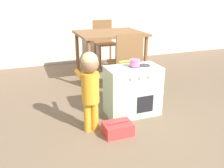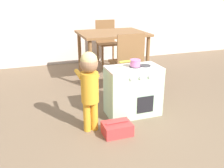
{
  "view_description": "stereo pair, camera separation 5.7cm",
  "coord_description": "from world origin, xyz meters",
  "px_view_note": "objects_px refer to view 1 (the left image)",
  "views": [
    {
      "loc": [
        -1.06,
        -1.57,
        1.35
      ],
      "look_at": [
        -0.19,
        0.77,
        0.43
      ],
      "focal_mm": 40.0,
      "sensor_mm": 36.0,
      "label": 1
    },
    {
      "loc": [
        -1.01,
        -1.59,
        1.35
      ],
      "look_at": [
        -0.19,
        0.77,
        0.43
      ],
      "focal_mm": 40.0,
      "sensor_mm": 36.0,
      "label": 2
    }
  ],
  "objects_px": {
    "child_figure": "(90,81)",
    "toy_basket": "(118,129)",
    "play_kitchen": "(133,91)",
    "toy_pot": "(134,62)",
    "dining_table": "(110,39)",
    "dining_chair_near": "(126,61)",
    "dining_chair_far": "(104,41)"
  },
  "relations": [
    {
      "from": "child_figure",
      "to": "toy_basket",
      "type": "relative_size",
      "value": 2.89
    },
    {
      "from": "dining_table",
      "to": "dining_chair_near",
      "type": "xyz_separation_m",
      "value": [
        -0.03,
        -0.72,
        -0.19
      ]
    },
    {
      "from": "toy_basket",
      "to": "dining_chair_near",
      "type": "bearing_deg",
      "value": 62.56
    },
    {
      "from": "play_kitchen",
      "to": "dining_chair_near",
      "type": "relative_size",
      "value": 0.71
    },
    {
      "from": "play_kitchen",
      "to": "child_figure",
      "type": "xyz_separation_m",
      "value": [
        -0.56,
        -0.2,
        0.25
      ]
    },
    {
      "from": "play_kitchen",
      "to": "toy_basket",
      "type": "relative_size",
      "value": 2.13
    },
    {
      "from": "play_kitchen",
      "to": "toy_basket",
      "type": "bearing_deg",
      "value": -131.64
    },
    {
      "from": "dining_chair_near",
      "to": "toy_pot",
      "type": "bearing_deg",
      "value": -105.09
    },
    {
      "from": "child_figure",
      "to": "dining_chair_far",
      "type": "xyz_separation_m",
      "value": [
        0.93,
        2.29,
        -0.07
      ]
    },
    {
      "from": "child_figure",
      "to": "dining_table",
      "type": "xyz_separation_m",
      "value": [
        0.76,
        1.51,
        0.11
      ]
    },
    {
      "from": "child_figure",
      "to": "dining_table",
      "type": "relative_size",
      "value": 0.8
    },
    {
      "from": "toy_basket",
      "to": "dining_chair_near",
      "type": "xyz_separation_m",
      "value": [
        0.5,
        0.97,
        0.41
      ]
    },
    {
      "from": "dining_table",
      "to": "toy_pot",
      "type": "bearing_deg",
      "value": -98.32
    },
    {
      "from": "toy_pot",
      "to": "child_figure",
      "type": "relative_size",
      "value": 0.29
    },
    {
      "from": "play_kitchen",
      "to": "toy_pot",
      "type": "xyz_separation_m",
      "value": [
        0.01,
        0.0,
        0.34
      ]
    },
    {
      "from": "child_figure",
      "to": "dining_chair_near",
      "type": "distance_m",
      "value": 1.08
    },
    {
      "from": "toy_basket",
      "to": "child_figure",
      "type": "bearing_deg",
      "value": 143.27
    },
    {
      "from": "toy_pot",
      "to": "dining_chair_far",
      "type": "bearing_deg",
      "value": 80.21
    },
    {
      "from": "child_figure",
      "to": "toy_basket",
      "type": "distance_m",
      "value": 0.56
    },
    {
      "from": "play_kitchen",
      "to": "dining_chair_far",
      "type": "distance_m",
      "value": 2.13
    },
    {
      "from": "play_kitchen",
      "to": "dining_chair_far",
      "type": "relative_size",
      "value": 0.71
    },
    {
      "from": "child_figure",
      "to": "dining_chair_near",
      "type": "height_order",
      "value": "dining_chair_near"
    },
    {
      "from": "play_kitchen",
      "to": "dining_table",
      "type": "distance_m",
      "value": 1.38
    },
    {
      "from": "play_kitchen",
      "to": "toy_pot",
      "type": "distance_m",
      "value": 0.34
    },
    {
      "from": "dining_chair_far",
      "to": "play_kitchen",
      "type": "bearing_deg",
      "value": 79.92
    },
    {
      "from": "toy_basket",
      "to": "dining_table",
      "type": "bearing_deg",
      "value": 72.43
    },
    {
      "from": "play_kitchen",
      "to": "toy_pot",
      "type": "height_order",
      "value": "toy_pot"
    },
    {
      "from": "play_kitchen",
      "to": "toy_pot",
      "type": "bearing_deg",
      "value": 2.58
    },
    {
      "from": "toy_basket",
      "to": "dining_chair_near",
      "type": "relative_size",
      "value": 0.33
    },
    {
      "from": "child_figure",
      "to": "toy_basket",
      "type": "bearing_deg",
      "value": -36.73
    },
    {
      "from": "toy_pot",
      "to": "dining_table",
      "type": "xyz_separation_m",
      "value": [
        0.19,
        1.31,
        0.03
      ]
    },
    {
      "from": "play_kitchen",
      "to": "dining_chair_near",
      "type": "bearing_deg",
      "value": 73.96
    }
  ]
}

